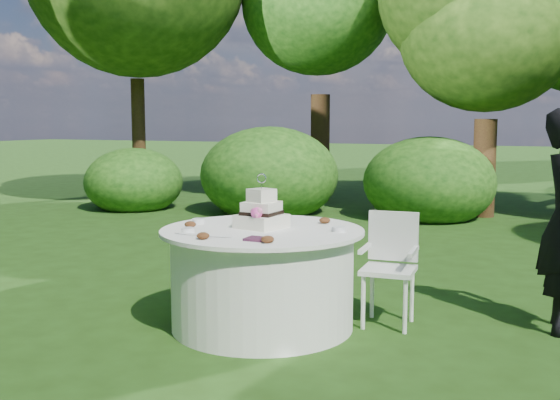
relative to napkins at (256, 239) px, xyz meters
The scene contains 8 objects.
ground 0.91m from the napkins, 110.82° to the left, with size 80.00×80.00×0.00m, color #1E3B10.
napkins is the anchor object (origin of this frame).
feather_plume 0.43m from the napkins, behind, with size 0.48×0.07×0.01m, color white.
table 0.62m from the napkins, 110.82° to the left, with size 1.56×1.56×0.77m.
cake 0.53m from the napkins, 111.82° to the left, with size 0.39×0.39×0.43m.
chair 1.21m from the napkins, 53.28° to the left, with size 0.43×0.42×0.88m.
votives 0.47m from the napkins, 130.70° to the left, with size 1.26×0.60×0.04m.
petal_cups 0.31m from the napkins, 127.92° to the left, with size 0.97×1.11×0.05m.
Camera 1 is at (2.15, -4.45, 1.59)m, focal length 42.00 mm.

